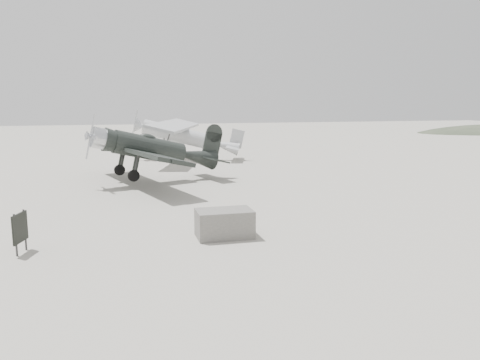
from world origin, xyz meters
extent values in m
plane|color=gray|center=(0.00, 0.00, 0.00)|extent=(160.00, 160.00, 0.00)
cylinder|color=black|center=(-3.75, 9.12, 1.88)|extent=(4.05, 2.22, 1.23)
cone|color=black|center=(-0.96, 9.89, 1.92)|extent=(2.51, 1.71, 1.14)
cylinder|color=silver|center=(-6.33, 8.40, 1.88)|extent=(1.05, 1.26, 1.09)
cone|color=silver|center=(-6.84, 8.26, 1.88)|extent=(0.43, 0.56, 0.49)
cube|color=silver|center=(-6.78, 8.27, 1.88)|extent=(0.09, 0.17, 2.28)
ellipsoid|color=black|center=(-3.92, 9.07, 2.42)|extent=(1.09, 0.83, 0.40)
cube|color=black|center=(-4.34, 8.95, 1.57)|extent=(4.60, 10.64, 0.19)
cube|color=black|center=(-0.28, 10.08, 1.97)|extent=(1.92, 3.81, 0.09)
cube|color=black|center=(-0.15, 10.12, 2.71)|extent=(1.04, 0.37, 1.58)
cylinder|color=black|center=(-4.36, 7.72, 0.37)|extent=(0.61, 0.30, 0.60)
cylinder|color=black|center=(-5.00, 10.00, 0.37)|extent=(0.61, 0.30, 0.60)
cylinder|color=#333333|center=(-4.36, 7.72, 0.96)|extent=(0.12, 0.12, 1.23)
cylinder|color=#333333|center=(-5.00, 10.00, 0.96)|extent=(0.12, 0.12, 1.23)
cylinder|color=black|center=(-0.07, 10.14, 1.55)|extent=(0.20, 0.12, 0.19)
cylinder|color=#96999B|center=(-0.62, 19.16, 1.90)|extent=(5.59, 2.85, 1.16)
cone|color=#96999B|center=(2.90, 17.99, 1.90)|extent=(2.14, 1.61, 1.06)
cone|color=#96999B|center=(-3.53, 20.14, 1.90)|extent=(0.95, 1.25, 1.10)
cube|color=#96999B|center=(-3.93, 20.27, 1.90)|extent=(0.10, 0.16, 2.33)
cube|color=#96999B|center=(-1.02, 19.30, 2.56)|extent=(5.60, 11.68, 0.19)
cube|color=#96999B|center=(3.40, 17.82, 1.96)|extent=(2.05, 3.72, 0.08)
cube|color=#96999B|center=(3.50, 17.78, 2.64)|extent=(0.93, 0.38, 1.38)
cylinder|color=black|center=(-1.79, 18.33, 0.29)|extent=(0.61, 0.33, 0.59)
cylinder|color=black|center=(-1.05, 20.54, 0.29)|extent=(0.61, 0.33, 0.59)
cylinder|color=#333333|center=(-1.79, 18.33, 0.90)|extent=(0.12, 0.12, 1.27)
cylinder|color=#333333|center=(-1.05, 20.54, 0.90)|extent=(0.12, 0.12, 1.27)
cylinder|color=black|center=(3.60, 17.75, 1.59)|extent=(0.20, 0.13, 0.19)
cube|color=#5F5D58|center=(-2.31, -2.00, 0.45)|extent=(1.83, 1.17, 0.90)
cylinder|color=#333333|center=(-8.50, -2.27, 0.62)|extent=(0.07, 0.07, 1.24)
cylinder|color=#333333|center=(-8.34, -1.73, 0.62)|extent=(0.07, 0.07, 1.24)
cube|color=black|center=(-8.42, -2.00, 0.76)|extent=(0.30, 0.84, 0.86)
cube|color=beige|center=(-8.45, -1.99, 0.81)|extent=(0.20, 0.64, 0.17)
camera|label=1|loc=(-5.84, -16.38, 4.35)|focal=35.00mm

